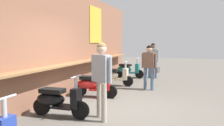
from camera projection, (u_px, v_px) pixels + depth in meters
ground_plane at (116, 109)px, 5.97m from camera, size 39.11×39.11×0.00m
market_stall_facade at (47, 42)px, 6.46m from camera, size 13.97×0.61×3.41m
scooter_black at (57, 100)px, 5.33m from camera, size 0.46×1.40×0.97m
scooter_red at (93, 85)px, 7.24m from camera, size 0.47×1.40×0.97m
scooter_cream at (114, 76)px, 9.16m from camera, size 0.46×1.40×0.97m
scooter_teal at (128, 70)px, 11.14m from camera, size 0.48×1.40×0.97m
shopper_with_handbag at (149, 63)px, 8.31m from camera, size 0.31×0.65×1.59m
shopper_browsing at (153, 57)px, 11.01m from camera, size 0.22×0.57×1.65m
shopper_passing at (101, 72)px, 5.09m from camera, size 0.40×0.54×1.70m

